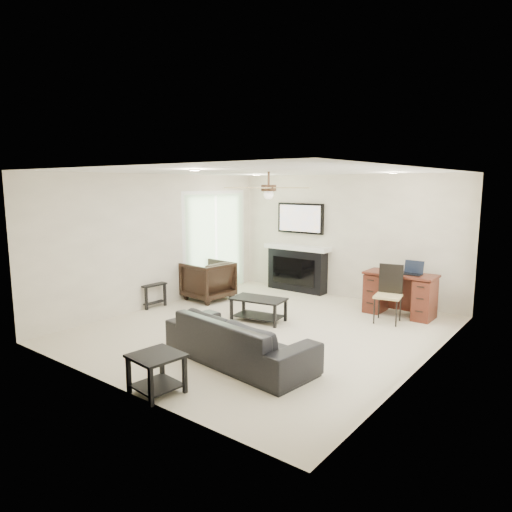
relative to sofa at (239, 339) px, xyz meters
The scene contains 10 objects.
room_shell 1.98m from the sofa, 104.89° to the left, with size 5.50×5.54×2.52m.
sofa is the anchor object (origin of this frame).
armchair 3.37m from the sofa, 140.41° to the left, with size 0.83×0.86×0.78m, color black.
coffee_table 1.84m from the sofa, 119.36° to the left, with size 0.90×0.50×0.40m, color black.
end_table_near 1.26m from the sofa, 96.84° to the right, with size 0.52×0.52×0.45m, color black.
end_table_left 3.34m from the sofa, 160.75° to the left, with size 0.50×0.50×0.45m, color black.
fireplace_unit 4.25m from the sofa, 112.37° to the left, with size 1.52×0.34×1.91m, color black.
desk 3.52m from the sofa, 75.73° to the left, with size 1.22×0.56×0.76m, color #411910.
desk_chair 3.00m from the sofa, 73.13° to the left, with size 0.42×0.44×0.97m, color black.
laptop 3.60m from the sofa, 72.52° to the left, with size 0.33×0.24×0.23m, color black.
Camera 1 is at (4.21, -5.68, 2.31)m, focal length 32.00 mm.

